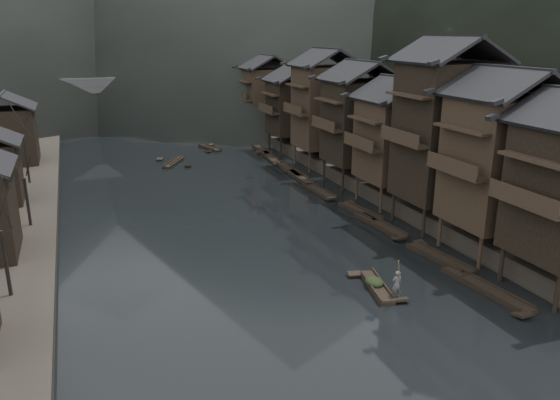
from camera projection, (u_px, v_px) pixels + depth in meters
name	position (u px, v px, depth m)	size (l,w,h in m)	color
water	(283.00, 280.00, 38.62)	(300.00, 300.00, 0.00)	black
right_bank	(398.00, 137.00, 85.94)	(40.00, 200.00, 1.80)	#2D2823
stilt_houses	(372.00, 109.00, 58.32)	(9.00, 67.60, 16.76)	black
bare_trees	(20.00, 176.00, 41.62)	(3.77, 45.19, 7.54)	black
moored_sampans	(295.00, 173.00, 66.76)	(3.10, 75.37, 0.47)	black
midriver_boats	(172.00, 139.00, 87.42)	(9.90, 41.08, 0.45)	black
stone_bridge	(144.00, 97.00, 101.35)	(40.00, 6.00, 9.00)	#4C4C4F
hero_sampan	(376.00, 286.00, 37.17)	(2.11, 5.31, 0.44)	black
cargo_heap	(374.00, 277.00, 37.19)	(1.15, 1.51, 0.69)	black
boatman	(397.00, 281.00, 35.37)	(0.68, 0.44, 1.86)	#5F5F61
bamboo_pole	(403.00, 239.00, 34.58)	(0.06, 0.06, 4.57)	#8C7A51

